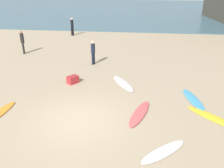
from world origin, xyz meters
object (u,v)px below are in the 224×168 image
beachgoer_mid (93,51)px  beach_cooler (73,80)px  beachgoer_near (72,26)px  surfboard_0 (140,113)px  surfboard_3 (193,99)px  surfboard_2 (163,152)px  surfboard_5 (213,118)px  beachgoer_far (22,41)px  surfboard_4 (123,83)px

beachgoer_mid → beach_cooler: bearing=5.0°
beachgoer_near → beachgoer_mid: (3.77, -8.51, -0.10)m
surfboard_0 → surfboard_3: size_ratio=1.03×
surfboard_3 → surfboard_2: bearing=54.8°
surfboard_0 → beachgoer_mid: (-3.26, 6.33, 0.86)m
beachgoer_mid → beach_cooler: beachgoer_mid is taller
surfboard_0 → surfboard_5: surfboard_0 is taller
surfboard_2 → beachgoer_far: (-9.98, 10.64, 0.97)m
surfboard_3 → beachgoer_far: 13.46m
surfboard_2 → surfboard_0: bearing=156.3°
surfboard_0 → surfboard_5: bearing=17.0°
surfboard_0 → surfboard_5: size_ratio=0.94×
surfboard_0 → beachgoer_far: bearing=155.0°
surfboard_4 → surfboard_3: bearing=-51.1°
beach_cooler → surfboard_2: bearing=-49.6°
surfboard_0 → beachgoer_near: (-7.02, 14.84, 0.96)m
surfboard_0 → beachgoer_near: bearing=132.2°
beachgoer_near → surfboard_3: bearing=-24.9°
surfboard_5 → beachgoer_far: (-12.24, 8.17, 0.98)m
beachgoer_far → beach_cooler: size_ratio=3.00×
beachgoer_mid → beachgoer_far: 6.17m
surfboard_2 → surfboard_5: 3.36m
beachgoer_near → surfboard_2: bearing=-36.6°
beachgoer_near → beach_cooler: beachgoer_near is taller
beachgoer_mid → beachgoer_far: bearing=-93.2°
beach_cooler → surfboard_4: bearing=3.9°
surfboard_3 → beachgoer_mid: size_ratio=1.42×
surfboard_2 → surfboard_5: size_ratio=0.80×
surfboard_4 → surfboard_5: (4.07, -3.17, -0.01)m
surfboard_2 → surfboard_4: bearing=155.3°
surfboard_4 → beach_cooler: (-2.84, -0.19, 0.17)m
surfboard_2 → surfboard_3: (1.75, 4.11, -0.00)m
surfboard_3 → surfboard_5: size_ratio=0.91×
surfboard_4 → beachgoer_far: size_ratio=1.35×
surfboard_5 → surfboard_4: bearing=-82.6°
surfboard_5 → beachgoer_near: (-10.13, 14.83, 0.97)m
beachgoer_mid → beach_cooler: 3.46m
surfboard_5 → beachgoer_mid: beachgoer_mid is taller
surfboard_3 → surfboard_5: (0.52, -1.64, -0.00)m
beachgoer_near → beachgoer_far: 6.99m
surfboard_0 → beachgoer_far: size_ratio=1.34×
surfboard_0 → surfboard_2: size_ratio=1.18×
surfboard_0 → beachgoer_mid: size_ratio=1.47×
beachgoer_near → beachgoer_mid: 9.31m
surfboard_2 → surfboard_5: bearing=95.0°
beachgoer_near → beach_cooler: (3.22, -11.85, -0.80)m
beach_cooler → surfboard_5: bearing=-23.3°
beachgoer_mid → beachgoer_far: (-5.88, 1.85, 0.10)m
surfboard_2 → beachgoer_far: beachgoer_far is taller
surfboard_3 → beachgoer_far: beachgoer_far is taller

